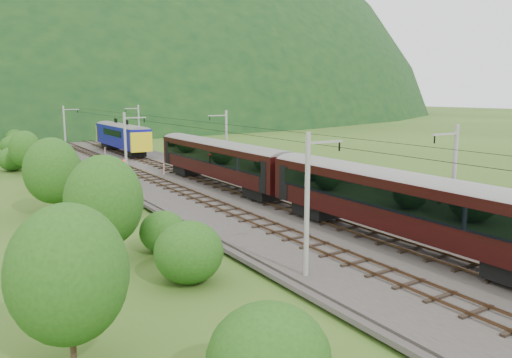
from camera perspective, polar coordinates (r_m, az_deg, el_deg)
ground at (r=32.50m, az=14.51°, el=-9.07°), size 600.00×600.00×0.00m
railbed at (r=39.67m, az=4.01°, el=-5.10°), size 14.00×220.00×0.30m
track_left at (r=38.30m, az=1.09°, el=-5.28°), size 2.40×220.00×0.27m
track_right at (r=41.03m, az=6.74°, el=-4.33°), size 2.40×220.00×0.27m
catenary_left at (r=55.81m, az=-14.60°, el=3.48°), size 2.54×192.28×8.00m
catenary_right at (r=60.55m, az=-3.46°, el=4.25°), size 2.54×192.28×8.00m
overhead_wires at (r=38.48m, az=4.14°, el=4.95°), size 4.83×198.00×0.03m
train at (r=34.07m, az=16.03°, el=-1.51°), size 3.32×133.53×5.80m
hazard_post_near at (r=85.35m, az=-16.87°, el=3.07°), size 0.14×0.14×1.29m
hazard_post_far at (r=63.13m, az=-10.48°, el=1.12°), size 0.15×0.15×1.37m
signal at (r=61.23m, az=-14.85°, el=1.29°), size 0.25×0.25×2.25m
vegetation_left at (r=42.57m, az=-19.66°, el=-1.43°), size 13.04×146.87×6.72m
vegetation_right at (r=51.93m, az=8.68°, el=-0.30°), size 7.02×92.82×2.94m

